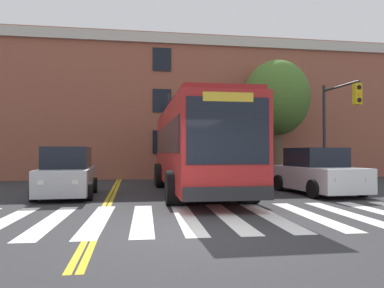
{
  "coord_description": "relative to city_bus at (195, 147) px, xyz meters",
  "views": [
    {
      "loc": [
        -1.22,
        -7.27,
        1.63
      ],
      "look_at": [
        0.95,
        6.41,
        1.92
      ],
      "focal_mm": 35.0,
      "sensor_mm": 36.0,
      "label": 1
    }
  ],
  "objects": [
    {
      "name": "ground_plane",
      "position": [
        -1.23,
        -7.44,
        -1.83
      ],
      "size": [
        120.0,
        120.0,
        0.0
      ],
      "primitive_type": "plane",
      "color": "#303033"
    },
    {
      "name": "crosswalk",
      "position": [
        -1.15,
        -5.56,
        -1.83
      ],
      "size": [
        13.39,
        4.8,
        0.01
      ],
      "color": "white",
      "rests_on": "ground"
    },
    {
      "name": "lane_line_yellow_inner",
      "position": [
        -3.31,
        8.44,
        -1.83
      ],
      "size": [
        0.12,
        36.0,
        0.01
      ],
      "primitive_type": "cube",
      "color": "gold",
      "rests_on": "ground"
    },
    {
      "name": "lane_line_yellow_outer",
      "position": [
        -3.15,
        8.44,
        -1.83
      ],
      "size": [
        0.12,
        36.0,
        0.01
      ],
      "primitive_type": "cube",
      "color": "gold",
      "rests_on": "ground"
    },
    {
      "name": "city_bus",
      "position": [
        0.0,
        0.0,
        0.0
      ],
      "size": [
        2.92,
        10.94,
        3.42
      ],
      "color": "#B22323",
      "rests_on": "ground"
    },
    {
      "name": "car_silver_near_lane",
      "position": [
        -4.8,
        -0.6,
        -1.0
      ],
      "size": [
        2.06,
        4.08,
        1.81
      ],
      "color": "#B7BABF",
      "rests_on": "ground"
    },
    {
      "name": "car_white_far_lane",
      "position": [
        4.63,
        -1.08,
        -1.02
      ],
      "size": [
        2.36,
        4.47,
        1.78
      ],
      "color": "white",
      "rests_on": "ground"
    },
    {
      "name": "car_navy_behind_bus",
      "position": [
        1.26,
        10.52,
        -0.97
      ],
      "size": [
        2.09,
        3.74,
        1.9
      ],
      "color": "navy",
      "rests_on": "ground"
    },
    {
      "name": "traffic_light_near_corner",
      "position": [
        7.91,
        3.0,
        1.74
      ],
      "size": [
        0.42,
        3.05,
        5.26
      ],
      "color": "#28282D",
      "rests_on": "ground"
    },
    {
      "name": "traffic_light_overhead",
      "position": [
        -0.47,
        4.3,
        1.34
      ],
      "size": [
        0.39,
        2.92,
        4.83
      ],
      "color": "#28282D",
      "rests_on": "ground"
    },
    {
      "name": "street_tree_curbside_large",
      "position": [
        5.82,
        6.05,
        2.89
      ],
      "size": [
        3.96,
        4.43,
        6.99
      ],
      "color": "brown",
      "rests_on": "ground"
    },
    {
      "name": "building_facade",
      "position": [
        -0.74,
        11.73,
        2.6
      ],
      "size": [
        39.87,
        8.41,
        8.85
      ],
      "color": "#9E5642",
      "rests_on": "ground"
    }
  ]
}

